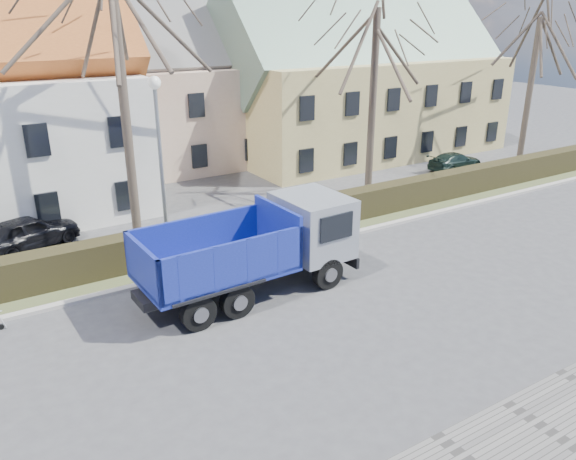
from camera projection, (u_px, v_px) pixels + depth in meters
ground at (291, 320)px, 17.13m from camera, size 120.00×120.00×0.00m
curb_far at (225, 264)px, 20.75m from camera, size 80.00×0.30×0.12m
grass_strip at (207, 250)px, 22.02m from camera, size 80.00×3.00×0.10m
hedge at (208, 238)px, 21.65m from camera, size 60.00×0.90×1.30m
building_pink at (170, 98)px, 33.49m from camera, size 10.80×8.80×8.00m
building_yellow at (359, 86)px, 36.94m from camera, size 18.80×10.80×8.50m
tree_1 at (122, 84)px, 20.59m from camera, size 9.20×9.20×12.65m
tree_2 at (373, 86)px, 26.80m from camera, size 8.00×8.00×11.00m
tree_3 at (532, 78)px, 32.81m from camera, size 7.60×7.60×10.45m
dump_truck at (243, 253)px, 18.10m from camera, size 7.72×3.10×3.05m
streetlight at (161, 168)px, 20.81m from camera, size 0.53×0.53×6.78m
parked_car_a at (28, 232)px, 22.16m from camera, size 4.19×2.69×1.33m
parked_car_b at (455, 161)px, 33.26m from camera, size 3.70×1.60×1.06m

